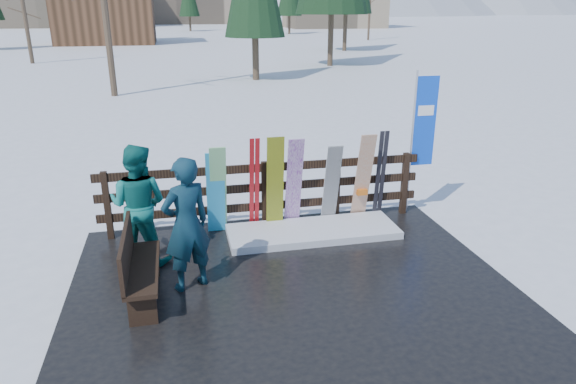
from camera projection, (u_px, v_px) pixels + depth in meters
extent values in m
plane|color=white|center=(293.00, 292.00, 7.07)|extent=(700.00, 700.00, 0.00)
cube|color=black|center=(293.00, 289.00, 7.05)|extent=(6.00, 5.00, 0.08)
cube|color=black|center=(107.00, 206.00, 8.34)|extent=(0.10, 0.10, 1.15)
cube|color=black|center=(188.00, 200.00, 8.60)|extent=(0.10, 0.10, 1.15)
cube|color=black|center=(265.00, 194.00, 8.87)|extent=(0.10, 0.10, 1.15)
cube|color=black|center=(337.00, 189.00, 9.13)|extent=(0.10, 0.10, 1.15)
cube|color=black|center=(404.00, 183.00, 9.39)|extent=(0.10, 0.10, 1.15)
cube|color=black|center=(265.00, 206.00, 8.94)|extent=(5.60, 0.05, 0.14)
cube|color=black|center=(265.00, 187.00, 8.82)|extent=(5.60, 0.05, 0.14)
cube|color=black|center=(264.00, 168.00, 8.71)|extent=(5.60, 0.05, 0.14)
cube|color=white|center=(313.00, 231.00, 8.63)|extent=(2.84, 1.00, 0.12)
cube|color=black|center=(143.00, 268.00, 6.60)|extent=(0.40, 1.50, 0.06)
cube|color=black|center=(142.00, 308.00, 6.12)|extent=(0.34, 0.06, 0.45)
cube|color=black|center=(146.00, 262.00, 7.23)|extent=(0.34, 0.06, 0.45)
cube|color=black|center=(126.00, 251.00, 6.47)|extent=(0.05, 1.50, 0.50)
cube|color=#2CA5DE|center=(216.00, 193.00, 8.44)|extent=(0.30, 0.32, 1.46)
cube|color=white|center=(218.00, 190.00, 8.43)|extent=(0.26, 0.42, 1.56)
cube|color=yellow|center=(275.00, 184.00, 8.61)|extent=(0.29, 0.21, 1.65)
cube|color=silver|center=(294.00, 183.00, 8.68)|extent=(0.27, 0.40, 1.62)
cube|color=black|center=(331.00, 185.00, 8.84)|extent=(0.26, 0.37, 1.46)
cube|color=silver|center=(363.00, 178.00, 8.93)|extent=(0.27, 0.42, 1.63)
cube|color=#B4161B|center=(252.00, 184.00, 8.60)|extent=(0.07, 0.32, 1.64)
cube|color=#B4161B|center=(257.00, 184.00, 8.62)|extent=(0.08, 0.32, 1.64)
cube|color=black|center=(378.00, 175.00, 9.05)|extent=(0.08, 0.17, 1.63)
cube|color=black|center=(383.00, 175.00, 9.07)|extent=(0.08, 0.17, 1.63)
cylinder|color=silver|center=(411.00, 144.00, 9.21)|extent=(0.04, 0.04, 2.60)
cube|color=blue|center=(425.00, 122.00, 9.12)|extent=(0.42, 0.02, 1.60)
imported|color=#103F47|center=(186.00, 225.00, 6.74)|extent=(0.80, 0.69, 1.84)
imported|color=#126A64|center=(138.00, 205.00, 7.48)|extent=(1.07, 0.97, 1.81)
cube|color=brown|center=(104.00, 5.00, 54.63)|extent=(10.00, 8.00, 8.00)
cylinder|color=#382B1E|center=(22.00, 0.00, 34.66)|extent=(0.28, 0.28, 8.37)
cone|color=black|center=(189.00, 1.00, 83.99)|extent=(3.38, 3.38, 9.39)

